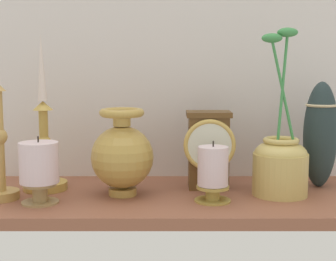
% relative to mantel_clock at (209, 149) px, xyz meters
% --- Properties ---
extents(ground_plane, '(1.00, 0.36, 0.02)m').
position_rel_mantel_clock_xyz_m(ground_plane, '(-0.12, -0.05, -0.10)').
color(ground_plane, brown).
extents(back_wall, '(1.20, 0.02, 0.65)m').
position_rel_mantel_clock_xyz_m(back_wall, '(-0.12, 0.14, 0.23)').
color(back_wall, silver).
rests_on(back_wall, ground_plane).
extents(mantel_clock, '(0.12, 0.09, 0.18)m').
position_rel_mantel_clock_xyz_m(mantel_clock, '(0.00, 0.00, 0.00)').
color(mantel_clock, brown).
rests_on(mantel_clock, ground_plane).
extents(candlestick_tall_center, '(0.10, 0.10, 0.35)m').
position_rel_mantel_clock_xyz_m(candlestick_tall_center, '(-0.37, -0.01, 0.01)').
color(candlestick_tall_center, gold).
rests_on(candlestick_tall_center, ground_plane).
extents(brass_vase_bulbous, '(0.14, 0.14, 0.19)m').
position_rel_mantel_clock_xyz_m(brass_vase_bulbous, '(-0.19, -0.06, -0.00)').
color(brass_vase_bulbous, '#B79143').
rests_on(brass_vase_bulbous, ground_plane).
extents(brass_vase_jar, '(0.12, 0.12, 0.36)m').
position_rel_mantel_clock_xyz_m(brass_vase_jar, '(0.15, -0.06, -0.02)').
color(brass_vase_jar, tan).
rests_on(brass_vase_jar, ground_plane).
extents(pillar_candle_front, '(0.08, 0.08, 0.13)m').
position_rel_mantel_clock_xyz_m(pillar_candle_front, '(0.00, -0.11, -0.03)').
color(pillar_candle_front, '#AD9342').
rests_on(pillar_candle_front, ground_plane).
extents(pillar_candle_near_clock, '(0.08, 0.08, 0.14)m').
position_rel_mantel_clock_xyz_m(pillar_candle_near_clock, '(-0.35, -0.12, -0.02)').
color(pillar_candle_near_clock, '#A38553').
rests_on(pillar_candle_near_clock, ground_plane).
extents(tall_ceramic_vase, '(0.08, 0.08, 0.24)m').
position_rel_mantel_clock_xyz_m(tall_ceramic_vase, '(0.26, 0.02, 0.03)').
color(tall_ceramic_vase, '#243234').
rests_on(tall_ceramic_vase, ground_plane).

